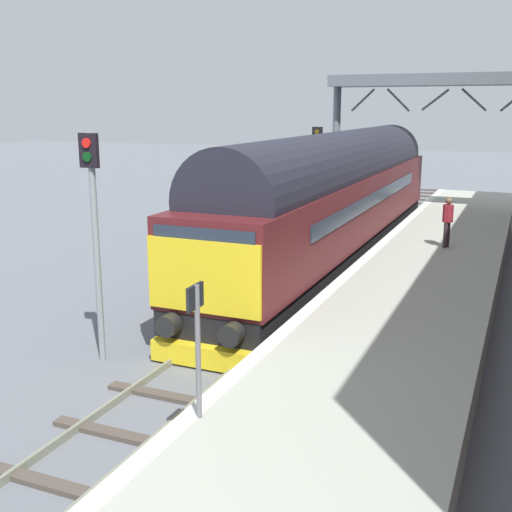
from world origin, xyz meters
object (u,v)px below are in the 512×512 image
diesel_locomotive (336,195)px  platform_number_sign (197,331)px  signal_post_mid (95,225)px  signal_post_far (317,165)px  waiting_passenger (448,218)px

diesel_locomotive → platform_number_sign: bearing=-82.2°
signal_post_mid → signal_post_far: 15.42m
signal_post_mid → waiting_passenger: bearing=59.6°
platform_number_sign → waiting_passenger: 13.76m
waiting_passenger → signal_post_mid: bearing=166.1°
diesel_locomotive → signal_post_far: (-2.28, 4.85, 0.56)m
signal_post_mid → waiting_passenger: signal_post_mid is taller
diesel_locomotive → signal_post_mid: bearing=-102.2°
signal_post_far → waiting_passenger: (6.09, -5.02, -1.06)m
platform_number_sign → signal_post_far: bearing=102.6°
signal_post_mid → platform_number_sign: bearing=-37.7°
platform_number_sign → waiting_passenger: platform_number_sign is taller
diesel_locomotive → platform_number_sign: size_ratio=10.03×
signal_post_mid → platform_number_sign: 5.32m
signal_post_mid → waiting_passenger: (6.09, 10.39, -1.08)m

